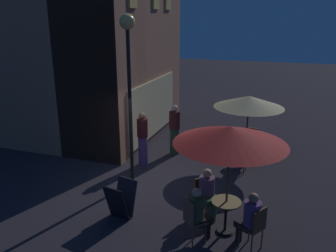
% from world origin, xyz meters
% --- Properties ---
extents(ground_plane, '(60.00, 60.00, 0.00)m').
position_xyz_m(ground_plane, '(0.00, 0.00, 0.00)').
color(ground_plane, '#27232A').
extents(cafe_building, '(6.21, 6.79, 7.65)m').
position_xyz_m(cafe_building, '(3.05, 3.71, 3.82)').
color(cafe_building, '#A56E54').
rests_on(cafe_building, ground).
extents(street_lamp_near_corner, '(0.39, 0.39, 4.64)m').
position_xyz_m(street_lamp_near_corner, '(0.00, 0.60, 3.50)').
color(street_lamp_near_corner, black).
rests_on(street_lamp_near_corner, ground).
extents(menu_sandwich_board, '(0.73, 0.66, 0.87)m').
position_xyz_m(menu_sandwich_board, '(-1.69, 0.11, 0.45)').
color(menu_sandwich_board, black).
rests_on(menu_sandwich_board, ground).
extents(cafe_table_0, '(0.62, 0.62, 0.72)m').
position_xyz_m(cafe_table_0, '(2.60, -2.25, 0.48)').
color(cafe_table_0, black).
rests_on(cafe_table_0, ground).
extents(cafe_table_1, '(0.65, 0.65, 0.77)m').
position_xyz_m(cafe_table_1, '(-1.50, -2.34, 0.53)').
color(cafe_table_1, black).
rests_on(cafe_table_1, ground).
extents(patio_umbrella_0, '(2.19, 2.19, 2.22)m').
position_xyz_m(patio_umbrella_0, '(2.60, -2.25, 2.02)').
color(patio_umbrella_0, black).
rests_on(patio_umbrella_0, ground).
extents(patio_umbrella_1, '(2.35, 2.35, 2.46)m').
position_xyz_m(patio_umbrella_1, '(-1.50, -2.34, 2.27)').
color(patio_umbrella_1, black).
rests_on(patio_umbrella_1, ground).
extents(cafe_chair_0, '(0.44, 0.44, 0.90)m').
position_xyz_m(cafe_chair_0, '(1.74, -2.18, 0.56)').
color(cafe_chair_0, brown).
rests_on(cafe_chair_0, ground).
extents(cafe_chair_1, '(0.43, 0.43, 0.89)m').
position_xyz_m(cafe_chair_1, '(3.45, -2.36, 0.54)').
color(cafe_chair_1, brown).
rests_on(cafe_chair_1, ground).
extents(cafe_chair_2, '(0.56, 0.56, 1.01)m').
position_xyz_m(cafe_chair_2, '(-2.10, -1.73, 0.60)').
color(cafe_chair_2, brown).
rests_on(cafe_chair_2, ground).
extents(cafe_chair_3, '(0.56, 0.56, 0.97)m').
position_xyz_m(cafe_chair_3, '(-1.92, -3.00, 0.59)').
color(cafe_chair_3, '#4F311F').
rests_on(cafe_chair_3, ground).
extents(cafe_chair_4, '(0.60, 0.60, 0.91)m').
position_xyz_m(cafe_chair_4, '(-0.89, -1.71, 0.55)').
color(cafe_chair_4, '#553B19').
rests_on(cafe_chair_4, ground).
extents(patron_seated_0, '(0.56, 0.40, 1.25)m').
position_xyz_m(patron_seated_0, '(1.87, -2.19, 0.71)').
color(patron_seated_0, '#1F3146').
rests_on(patron_seated_0, ground).
extents(patron_seated_1, '(0.52, 0.52, 1.25)m').
position_xyz_m(patron_seated_1, '(-1.99, -1.84, 0.71)').
color(patron_seated_1, black).
rests_on(patron_seated_1, ground).
extents(patron_seated_2, '(0.49, 0.54, 1.26)m').
position_xyz_m(patron_seated_2, '(-1.84, -2.88, 0.71)').
color(patron_seated_2, black).
rests_on(patron_seated_2, ground).
extents(patron_seated_3, '(0.54, 0.54, 1.20)m').
position_xyz_m(patron_seated_3, '(-0.99, -1.81, 0.69)').
color(patron_seated_3, '#25492C').
rests_on(patron_seated_3, ground).
extents(patron_standing_4, '(0.38, 0.38, 1.74)m').
position_xyz_m(patron_standing_4, '(2.52, 0.16, 0.87)').
color(patron_standing_4, '#2C402B').
rests_on(patron_standing_4, ground).
extents(patron_standing_5, '(0.34, 0.34, 1.74)m').
position_xyz_m(patron_standing_5, '(1.31, 0.83, 0.88)').
color(patron_standing_5, '#53386C').
rests_on(patron_standing_5, ground).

